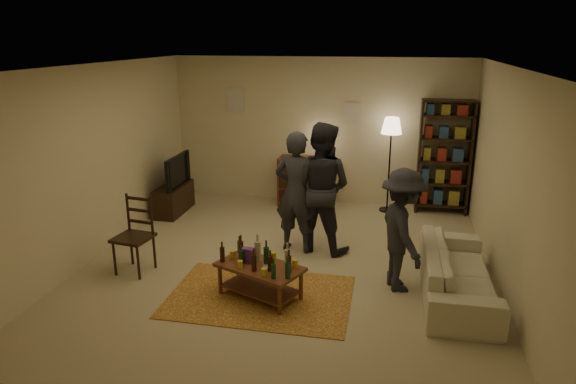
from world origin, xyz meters
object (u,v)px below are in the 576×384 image
(dresser, at_px, (306,180))
(sofa, at_px, (457,272))
(tv_stand, at_px, (173,192))
(floor_lamp, at_px, (391,132))
(bookshelf, at_px, (444,156))
(person_right, at_px, (321,187))
(coffee_table, at_px, (260,268))
(dining_chair, at_px, (136,231))
(person_left, at_px, (296,192))
(person_by_sofa, at_px, (402,230))

(dresser, distance_m, sofa, 3.93)
(tv_stand, relative_size, floor_lamp, 0.62)
(bookshelf, height_order, person_right, bookshelf)
(tv_stand, xyz_separation_m, person_right, (2.80, -1.11, 0.57))
(bookshelf, height_order, sofa, bookshelf)
(coffee_table, bearing_deg, dining_chair, 167.29)
(bookshelf, bearing_deg, dresser, -178.43)
(dining_chair, height_order, person_right, person_right)
(floor_lamp, bearing_deg, tv_stand, -167.26)
(dining_chair, bearing_deg, floor_lamp, 51.96)
(person_left, distance_m, person_by_sofa, 1.76)
(bookshelf, xyz_separation_m, floor_lamp, (-0.93, -0.13, 0.41))
(floor_lamp, bearing_deg, person_by_sofa, -86.14)
(dining_chair, height_order, sofa, dining_chair)
(floor_lamp, bearing_deg, coffee_table, -112.17)
(bookshelf, distance_m, sofa, 3.26)
(tv_stand, xyz_separation_m, sofa, (4.64, -2.20, -0.08))
(floor_lamp, xyz_separation_m, person_right, (-0.95, -1.96, -0.49))
(bookshelf, relative_size, person_left, 1.12)
(person_left, xyz_separation_m, person_right, (0.34, 0.12, 0.06))
(tv_stand, height_order, sofa, tv_stand)
(dresser, height_order, person_left, person_left)
(coffee_table, bearing_deg, person_by_sofa, 19.26)
(person_by_sofa, bearing_deg, bookshelf, -31.57)
(person_left, height_order, person_by_sofa, person_left)
(person_left, bearing_deg, tv_stand, -17.14)
(coffee_table, distance_m, dining_chair, 1.87)
(coffee_table, distance_m, person_left, 1.60)
(person_by_sofa, bearing_deg, person_left, 39.89)
(bookshelf, bearing_deg, tv_stand, -168.20)
(person_by_sofa, bearing_deg, person_right, 29.65)
(coffee_table, height_order, person_left, person_left)
(dresser, bearing_deg, person_left, -84.35)
(floor_lamp, xyz_separation_m, sofa, (0.89, -3.05, -1.14))
(dining_chair, xyz_separation_m, person_right, (2.32, 1.21, 0.40))
(coffee_table, height_order, floor_lamp, floor_lamp)
(dining_chair, distance_m, person_left, 2.29)
(bookshelf, bearing_deg, coffee_table, -122.80)
(tv_stand, distance_m, person_right, 3.07)
(dresser, distance_m, person_left, 2.19)
(tv_stand, relative_size, person_left, 0.59)
(dresser, relative_size, floor_lamp, 0.80)
(person_left, distance_m, person_right, 0.36)
(coffee_table, relative_size, bookshelf, 0.58)
(bookshelf, distance_m, person_right, 2.82)
(person_right, distance_m, person_by_sofa, 1.57)
(bookshelf, distance_m, person_by_sofa, 3.22)
(tv_stand, height_order, person_by_sofa, person_by_sofa)
(tv_stand, bearing_deg, person_by_sofa, -28.47)
(coffee_table, height_order, person_right, person_right)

